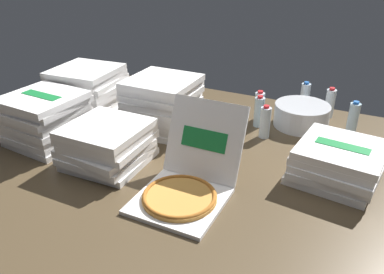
# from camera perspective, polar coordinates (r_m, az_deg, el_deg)

# --- Properties ---
(ground_plane) EXTENTS (3.20, 2.40, 0.02)m
(ground_plane) POSITION_cam_1_polar(r_m,az_deg,el_deg) (2.12, -2.50, -4.42)
(ground_plane) COLOR #4C3D28
(open_pizza_box) EXTENTS (0.40, 0.56, 0.39)m
(open_pizza_box) POSITION_cam_1_polar(r_m,az_deg,el_deg) (1.85, -0.83, -6.65)
(open_pizza_box) COLOR white
(open_pizza_box) RESTS_ON ground_plane
(pizza_stack_right_near) EXTENTS (0.47, 0.46, 0.34)m
(pizza_stack_right_near) POSITION_cam_1_polar(r_m,az_deg,el_deg) (2.75, -14.85, 6.44)
(pizza_stack_right_near) COLOR white
(pizza_stack_right_near) RESTS_ON ground_plane
(pizza_stack_left_far) EXTENTS (0.43, 0.44, 0.23)m
(pizza_stack_left_far) POSITION_cam_1_polar(r_m,az_deg,el_deg) (2.14, -12.36, -1.05)
(pizza_stack_left_far) COLOR white
(pizza_stack_left_far) RESTS_ON ground_plane
(pizza_stack_center_near) EXTENTS (0.45, 0.45, 0.34)m
(pizza_stack_center_near) POSITION_cam_1_polar(r_m,az_deg,el_deg) (2.46, -4.33, 4.82)
(pizza_stack_center_near) COLOR white
(pizza_stack_center_near) RESTS_ON ground_plane
(pizza_stack_left_mid) EXTENTS (0.47, 0.46, 0.19)m
(pizza_stack_left_mid) POSITION_cam_1_polar(r_m,az_deg,el_deg) (2.09, 20.61, -3.51)
(pizza_stack_left_mid) COLOR white
(pizza_stack_left_mid) RESTS_ON ground_plane
(pizza_stack_center_far) EXTENTS (0.44, 0.44, 0.31)m
(pizza_stack_center_far) POSITION_cam_1_polar(r_m,az_deg,el_deg) (2.46, -20.75, 2.56)
(pizza_stack_center_far) COLOR white
(pizza_stack_center_far) RESTS_ON ground_plane
(ice_bucket) EXTENTS (0.35, 0.35, 0.15)m
(ice_bucket) POSITION_cam_1_polar(r_m,az_deg,el_deg) (2.64, 15.82, 3.10)
(ice_bucket) COLOR #B7BABF
(ice_bucket) RESTS_ON ground_plane
(water_bottle_0) EXTENTS (0.06, 0.06, 0.21)m
(water_bottle_0) POSITION_cam_1_polar(r_m,az_deg,el_deg) (2.89, 16.28, 5.72)
(water_bottle_0) COLOR silver
(water_bottle_0) RESTS_ON ground_plane
(water_bottle_1) EXTENTS (0.06, 0.06, 0.21)m
(water_bottle_1) POSITION_cam_1_polar(r_m,az_deg,el_deg) (2.42, 10.71, 2.15)
(water_bottle_1) COLOR silver
(water_bottle_1) RESTS_ON ground_plane
(water_bottle_2) EXTENTS (0.06, 0.06, 0.21)m
(water_bottle_2) POSITION_cam_1_polar(r_m,az_deg,el_deg) (2.82, 19.64, 4.73)
(water_bottle_2) COLOR white
(water_bottle_2) RESTS_ON ground_plane
(water_bottle_3) EXTENTS (0.06, 0.06, 0.21)m
(water_bottle_3) POSITION_cam_1_polar(r_m,az_deg,el_deg) (2.64, 22.65, 2.62)
(water_bottle_3) COLOR silver
(water_bottle_3) RESTS_ON ground_plane
(water_bottle_4) EXTENTS (0.06, 0.06, 0.21)m
(water_bottle_4) POSITION_cam_1_polar(r_m,az_deg,el_deg) (2.56, 9.85, 3.69)
(water_bottle_4) COLOR silver
(water_bottle_4) RESTS_ON ground_plane
(water_bottle_5) EXTENTS (0.06, 0.06, 0.21)m
(water_bottle_5) POSITION_cam_1_polar(r_m,az_deg,el_deg) (2.64, 9.87, 4.45)
(water_bottle_5) COLOR silver
(water_bottle_5) RESTS_ON ground_plane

